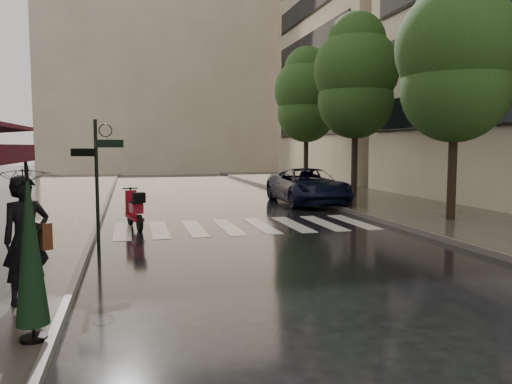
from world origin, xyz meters
name	(u,v)px	position (x,y,z in m)	size (l,w,h in m)	color
ground	(159,285)	(0.00, 0.00, 0.00)	(120.00, 120.00, 0.00)	black
sidewalk_near	(24,208)	(-4.50, 12.00, 0.06)	(6.00, 60.00, 0.12)	#38332D
sidewalk_far	(369,199)	(10.25, 12.00, 0.06)	(5.50, 60.00, 0.12)	#38332D
curb_near	(105,206)	(-1.45, 12.00, 0.07)	(0.12, 60.00, 0.16)	#595651
curb_far	(312,200)	(7.45, 12.00, 0.07)	(0.12, 60.00, 0.16)	#595651
crosswalk	(245,226)	(2.98, 6.00, 0.01)	(7.85, 3.20, 0.01)	silver
signpost	(97,175)	(-1.19, 3.00, 1.83)	(1.17, 0.29, 3.10)	black
haussmann_far	(361,55)	(16.50, 26.00, 9.25)	(8.00, 16.00, 18.50)	tan
backdrop_building	(166,63)	(3.00, 38.00, 10.00)	(22.00, 6.00, 20.00)	tan
tree_near	(456,56)	(9.60, 5.00, 5.32)	(3.80, 3.80, 7.99)	black
tree_mid	(356,77)	(9.50, 12.00, 5.59)	(3.80, 3.80, 8.34)	black
tree_far	(307,95)	(9.70, 19.00, 5.46)	(3.80, 3.80, 8.16)	black
pedestrian_with_umbrella	(24,190)	(-2.00, -0.94, 1.85)	(1.60, 1.61, 2.60)	black
scooter	(135,210)	(-0.33, 6.40, 0.55)	(0.68, 1.79, 1.19)	black
parked_car	(308,186)	(7.00, 11.29, 0.76)	(2.52, 5.47, 1.52)	black
parasol_back	(30,248)	(-1.65, -2.56, 1.27)	(0.40, 0.40, 2.13)	black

